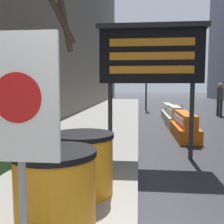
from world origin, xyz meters
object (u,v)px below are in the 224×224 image
object	(u,v)px
traffic_cone_near	(167,108)
message_board	(151,56)
barrel_drum_middle	(83,163)
traffic_cone_mid	(182,112)
pedestrian_worker	(220,97)
jersey_barrier_white	(168,112)
jersey_barrier_cream	(174,118)
barrel_drum_foreground	(55,190)
warning_sign	(19,113)
jersey_barrier_orange_far	(185,127)
traffic_light_near_curb	(146,63)

from	to	relation	value
traffic_cone_near	message_board	bearing A→B (deg)	-98.51
barrel_drum_middle	traffic_cone_mid	distance (m)	10.21
message_board	pedestrian_worker	size ratio (longest dim) A/B	1.66
barrel_drum_middle	jersey_barrier_white	xyz separation A→B (m)	(2.23, 9.56, -0.23)
traffic_cone_near	pedestrian_worker	world-z (taller)	pedestrian_worker
jersey_barrier_cream	barrel_drum_foreground	bearing A→B (deg)	-105.85
warning_sign	pedestrian_worker	world-z (taller)	warning_sign
warning_sign	jersey_barrier_cream	distance (m)	9.19
message_board	jersey_barrier_white	world-z (taller)	message_board
jersey_barrier_white	warning_sign	bearing A→B (deg)	-101.95
jersey_barrier_orange_far	jersey_barrier_white	distance (m)	4.76
warning_sign	traffic_cone_mid	size ratio (longest dim) A/B	2.60
warning_sign	jersey_barrier_orange_far	world-z (taller)	warning_sign
message_board	barrel_drum_foreground	bearing A→B (deg)	-108.59
barrel_drum_middle	traffic_cone_near	size ratio (longest dim) A/B	1.11
jersey_barrier_white	jersey_barrier_orange_far	bearing A→B (deg)	-90.00
warning_sign	barrel_drum_foreground	bearing A→B (deg)	85.45
warning_sign	traffic_cone_mid	bearing A→B (deg)	74.94
message_board	traffic_cone_near	distance (m)	9.38
jersey_barrier_white	pedestrian_worker	world-z (taller)	pedestrian_worker
barrel_drum_middle	message_board	world-z (taller)	message_board
barrel_drum_middle	jersey_barrier_orange_far	bearing A→B (deg)	65.14
barrel_drum_foreground	barrel_drum_middle	world-z (taller)	same
jersey_barrier_orange_far	traffic_light_near_curb	distance (m)	10.47
barrel_drum_middle	jersey_barrier_orange_far	world-z (taller)	barrel_drum_middle
jersey_barrier_white	barrel_drum_middle	bearing A→B (deg)	-103.11
jersey_barrier_cream	pedestrian_worker	world-z (taller)	pedestrian_worker
message_board	traffic_cone_near	size ratio (longest dim) A/B	3.78
traffic_cone_mid	barrel_drum_middle	bearing A→B (deg)	-106.66
barrel_drum_foreground	jersey_barrier_cream	bearing A→B (deg)	74.15
traffic_cone_near	pedestrian_worker	bearing A→B (deg)	-5.73
message_board	jersey_barrier_white	distance (m)	7.54
barrel_drum_foreground	jersey_barrier_cream	distance (m)	8.48
barrel_drum_foreground	traffic_cone_mid	distance (m)	11.16
jersey_barrier_cream	traffic_light_near_curb	size ratio (longest dim) A/B	0.37
jersey_barrier_white	pedestrian_worker	bearing A→B (deg)	28.87
barrel_drum_foreground	traffic_light_near_curb	world-z (taller)	traffic_light_near_curb
barrel_drum_middle	traffic_light_near_curb	bearing A→B (deg)	85.00
barrel_drum_middle	traffic_cone_near	bearing A→B (deg)	78.20
warning_sign	pedestrian_worker	distance (m)	13.87
traffic_cone_near	barrel_drum_foreground	bearing A→B (deg)	-101.30
barrel_drum_middle	message_board	bearing A→B (deg)	66.49
warning_sign	jersey_barrier_white	xyz separation A→B (m)	(2.37, 11.19, -1.11)
message_board	traffic_light_near_curb	size ratio (longest dim) A/B	0.66
jersey_barrier_orange_far	traffic_light_near_curb	world-z (taller)	traffic_light_near_curb
jersey_barrier_white	traffic_cone_near	distance (m)	1.91
jersey_barrier_cream	traffic_cone_near	bearing A→B (deg)	87.74
warning_sign	message_board	world-z (taller)	message_board
jersey_barrier_white	traffic_cone_near	world-z (taller)	traffic_cone_near
barrel_drum_foreground	warning_sign	world-z (taller)	warning_sign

